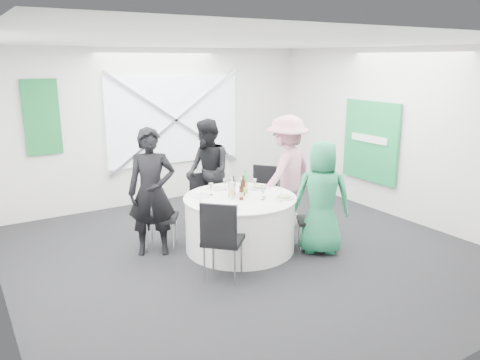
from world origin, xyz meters
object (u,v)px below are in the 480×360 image
chair_front_left (221,235)px  person_man_back_left (152,192)px  chair_back_right (263,190)px  chair_front_right (317,215)px  chair_back (203,195)px  chair_back_left (155,211)px  banquet_table (240,223)px  green_water_bottle (245,184)px  person_woman_green (322,198)px  clear_water_bottle (232,190)px  person_man_back (208,172)px  person_woman_pink (287,172)px

chair_front_left → person_man_back_left: person_man_back_left is taller
chair_back_right → chair_front_left: (-1.60, -1.44, 0.05)m
chair_back_right → chair_front_right: (0.03, -1.28, -0.05)m
chair_front_left → chair_back: bearing=-67.0°
chair_back → chair_back_left: bearing=-148.6°
banquet_table → chair_back_right: 1.14m
chair_front_left → green_water_bottle: bearing=-91.2°
chair_front_right → person_woman_green: person_woman_green is taller
clear_water_bottle → chair_back_right: bearing=35.2°
chair_front_left → green_water_bottle: green_water_bottle is taller
person_man_back_left → chair_front_left: bearing=-48.7°
banquet_table → person_man_back: person_man_back is taller
person_woman_pink → chair_front_right: bearing=59.1°
person_man_back → green_water_bottle: 1.07m
chair_front_right → chair_back: bearing=-122.0°
person_woman_pink → person_man_back_left: bearing=-22.4°
banquet_table → chair_back_right: (0.88, 0.71, 0.17)m
person_man_back → person_woman_green: 2.03m
chair_front_left → clear_water_bottle: bearing=-84.4°
chair_back_left → chair_front_right: bearing=-90.2°
person_woman_pink → chair_back_left: bearing=-25.7°
chair_front_right → chair_front_left: bearing=-52.4°
chair_back_right → chair_front_left: chair_front_left is taller
chair_front_left → person_man_back: size_ratio=0.59×
chair_front_left → person_man_back: bearing=-69.4°
chair_back → chair_front_left: bearing=-109.3°
person_man_back → person_woman_green: (0.74, -1.89, -0.07)m
chair_front_right → chair_front_left: (-1.63, -0.16, 0.10)m
banquet_table → chair_back: size_ratio=1.90×
chair_back_right → green_water_bottle: size_ratio=2.84×
banquet_table → chair_back: chair_back is taller
chair_back → person_woman_green: size_ratio=0.53×
person_man_back → chair_front_left: bearing=-17.2°
green_water_bottle → chair_back_right: bearing=38.8°
banquet_table → green_water_bottle: bearing=38.7°
person_woman_green → chair_front_left: bearing=39.4°
person_woman_pink → chair_back: bearing=-57.3°
person_man_back_left → chair_back_right: bearing=30.8°
chair_front_left → person_man_back_left: bearing=-28.8°
banquet_table → person_woman_pink: person_woman_pink is taller
person_man_back_left → green_water_bottle: 1.30m
chair_back → chair_front_right: size_ratio=0.97×
person_woman_pink → clear_water_bottle: person_woman_pink is taller
person_woman_pink → clear_water_bottle: size_ratio=5.96×
chair_front_right → clear_water_bottle: clear_water_bottle is taller
chair_back_left → clear_water_bottle: size_ratio=3.20×
person_man_back_left → person_woman_pink: person_woman_pink is taller
chair_back_left → chair_back_right: bearing=-55.8°
chair_back_right → clear_water_bottle: (-1.02, -0.72, 0.33)m
chair_back → person_man_back_left: size_ratio=0.47×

